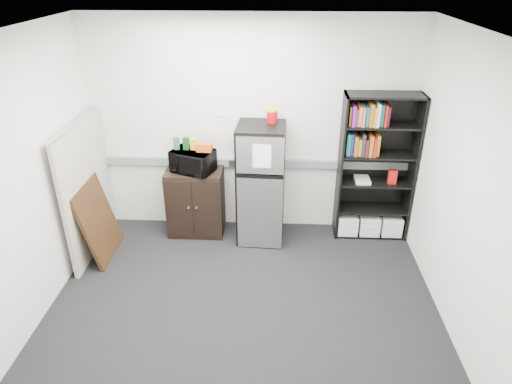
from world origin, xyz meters
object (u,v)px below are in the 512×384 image
cubicle_partition (87,189)px  refrigerator (261,184)px  bookshelf (376,169)px  cabinet (196,202)px  microwave (193,161)px

cubicle_partition → refrigerator: 2.06m
cubicle_partition → bookshelf: bearing=8.1°
cabinet → microwave: 0.58m
bookshelf → microwave: bearing=-177.9°
cubicle_partition → cabinet: cubicle_partition is taller
microwave → cubicle_partition: bearing=-141.4°
refrigerator → cubicle_partition: bearing=-167.5°
cubicle_partition → microwave: cubicle_partition is taller
bookshelf → refrigerator: 1.42m
microwave → refrigerator: bearing=15.5°
bookshelf → refrigerator: bookshelf is taller
bookshelf → cabinet: size_ratio=2.11×
cubicle_partition → cabinet: 1.32m
microwave → refrigerator: 0.88m
cubicle_partition → microwave: 1.27m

